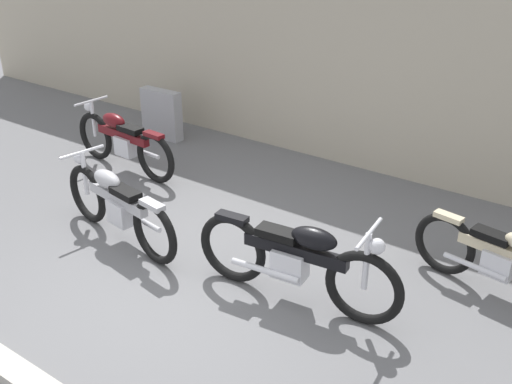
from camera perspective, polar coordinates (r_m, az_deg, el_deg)
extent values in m
plane|color=slate|center=(6.57, -6.44, -8.43)|extent=(40.00, 40.00, 0.00)
cube|color=#B2A893|center=(8.98, 10.35, 12.57)|extent=(18.00, 0.30, 3.35)
cube|color=#9E9EA3|center=(10.38, -8.89, 7.27)|extent=(0.76, 0.21, 0.83)
torus|color=black|center=(6.82, 17.35, -4.68)|extent=(0.71, 0.20, 0.70)
cube|color=silver|center=(6.62, 21.91, -6.30)|extent=(0.33, 0.24, 0.27)
cube|color=beige|center=(6.53, 22.51, -5.30)|extent=(0.99, 0.25, 0.12)
cube|color=black|center=(6.52, 21.33, -3.84)|extent=(0.41, 0.23, 0.08)
cube|color=beige|center=(6.67, 17.72, -2.26)|extent=(0.32, 0.16, 0.06)
cylinder|color=silver|center=(6.62, 19.90, -6.62)|extent=(0.67, 0.17, 0.06)
torus|color=black|center=(7.82, -15.60, -0.18)|extent=(0.75, 0.21, 0.75)
torus|color=black|center=(6.77, -9.54, -3.82)|extent=(0.75, 0.21, 0.75)
cube|color=silver|center=(7.23, -12.59, -1.86)|extent=(0.36, 0.25, 0.29)
cube|color=#ADADB2|center=(7.20, -12.94, -0.57)|extent=(1.05, 0.27, 0.12)
ellipsoid|color=#ADADB2|center=(7.26, -13.88, 1.19)|extent=(0.48, 0.27, 0.20)
cube|color=black|center=(7.00, -12.21, -0.07)|extent=(0.43, 0.25, 0.08)
cube|color=#ADADB2|center=(6.60, -9.76, -1.19)|extent=(0.34, 0.17, 0.06)
cylinder|color=silver|center=(7.70, -15.85, 1.70)|extent=(0.06, 0.06, 0.56)
cylinder|color=silver|center=(7.60, -16.10, 3.64)|extent=(0.13, 0.59, 0.04)
sphere|color=silver|center=(7.70, -16.32, 3.09)|extent=(0.14, 0.14, 0.14)
cylinder|color=silver|center=(7.17, -10.81, -2.59)|extent=(0.72, 0.17, 0.06)
torus|color=black|center=(5.84, 10.14, -8.91)|extent=(0.79, 0.18, 0.79)
torus|color=black|center=(6.36, -2.22, -5.32)|extent=(0.79, 0.18, 0.79)
cube|color=silver|center=(6.07, 3.22, -6.78)|extent=(0.36, 0.25, 0.30)
cube|color=black|center=(5.96, 3.72, -5.52)|extent=(1.11, 0.22, 0.13)
ellipsoid|color=black|center=(5.79, 5.50, -4.37)|extent=(0.49, 0.26, 0.22)
cube|color=black|center=(5.96, 2.09, -3.90)|extent=(0.45, 0.24, 0.09)
cube|color=black|center=(6.18, -2.28, -2.43)|extent=(0.36, 0.16, 0.06)
cylinder|color=silver|center=(5.68, 10.37, -6.46)|extent=(0.06, 0.06, 0.59)
cylinder|color=silver|center=(5.53, 10.61, -3.87)|extent=(0.10, 0.62, 0.04)
sphere|color=silver|center=(5.56, 11.36, -5.04)|extent=(0.15, 0.15, 0.15)
cylinder|color=silver|center=(6.10, 0.83, -7.41)|extent=(0.76, 0.14, 0.06)
torus|color=black|center=(9.73, -14.90, 5.13)|extent=(0.75, 0.15, 0.75)
torus|color=black|center=(8.70, -9.47, 3.19)|extent=(0.75, 0.15, 0.75)
cube|color=silver|center=(9.16, -12.14, 4.27)|extent=(0.34, 0.23, 0.29)
cube|color=#590F14|center=(9.14, -12.44, 5.29)|extent=(1.05, 0.18, 0.12)
ellipsoid|color=#590F14|center=(9.22, -13.27, 6.60)|extent=(0.46, 0.24, 0.20)
cube|color=black|center=(8.96, -11.78, 5.83)|extent=(0.42, 0.21, 0.08)
cube|color=#590F14|center=(8.58, -9.63, 5.33)|extent=(0.34, 0.15, 0.06)
cylinder|color=silver|center=(9.63, -15.09, 6.70)|extent=(0.06, 0.06, 0.56)
cylinder|color=silver|center=(9.55, -15.29, 8.28)|extent=(0.08, 0.59, 0.04)
sphere|color=silver|center=(9.64, -15.51, 7.79)|extent=(0.14, 0.14, 0.14)
cylinder|color=silver|center=(9.10, -10.69, 3.78)|extent=(0.72, 0.11, 0.06)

